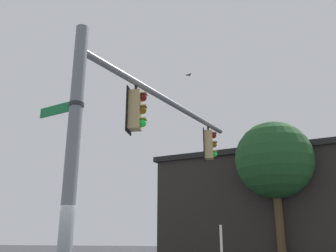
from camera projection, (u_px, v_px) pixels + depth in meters
name	position (u px, v px, depth m)	size (l,w,h in m)	color
signal_pole	(71.00, 169.00, 6.81)	(0.28, 0.28, 6.39)	slate
mast_arm	(171.00, 103.00, 10.70)	(0.18, 0.18, 7.69)	slate
traffic_light_nearest_pole	(136.00, 110.00, 8.99)	(0.54, 0.49, 1.31)	black
traffic_light_mid_inner	(209.00, 145.00, 12.65)	(0.54, 0.49, 1.31)	black
street_name_sign	(67.00, 107.00, 7.34)	(0.61, 1.19, 0.22)	#147238
bird_flying	(188.00, 75.00, 14.85)	(0.26, 0.27, 0.09)	#4C4742
storefront_building	(269.00, 211.00, 20.56)	(12.01, 13.33, 6.18)	#282321
tree_by_storefront	(274.00, 160.00, 16.79)	(3.75, 3.75, 7.19)	#4C3823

